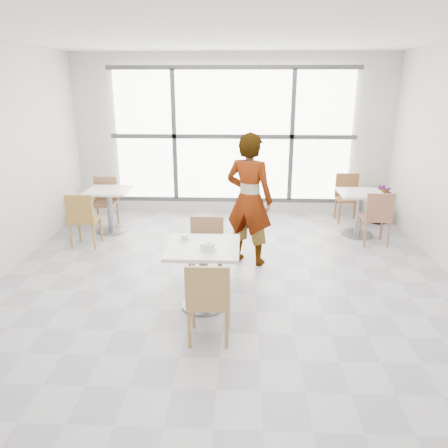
{
  "coord_description": "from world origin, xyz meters",
  "views": [
    {
      "loc": [
        0.2,
        -4.77,
        2.48
      ],
      "look_at": [
        0.0,
        -0.3,
        1.0
      ],
      "focal_mm": 34.66,
      "sensor_mm": 36.0,
      "label": 1
    }
  ],
  "objects_px": {
    "chair_far": "(206,247)",
    "bg_table_right": "(360,207)",
    "bg_table_left": "(109,204)",
    "bg_chair_left_near": "(83,217)",
    "bg_chair_right_near": "(377,215)",
    "bg_chair_right_far": "(347,194)",
    "plant_left": "(85,205)",
    "main_table": "(204,265)",
    "plant_right": "(380,205)",
    "chair_near": "(208,297)",
    "person": "(249,200)",
    "coffee_cup": "(184,237)",
    "oatmeal_bowl": "(208,246)",
    "bg_chair_left_far": "(105,198)"
  },
  "relations": [
    {
      "from": "oatmeal_bowl",
      "to": "bg_chair_right_far",
      "type": "xyz_separation_m",
      "value": [
        2.31,
        3.5,
        -0.29
      ]
    },
    {
      "from": "bg_table_left",
      "to": "bg_chair_left_far",
      "type": "bearing_deg",
      "value": 118.5
    },
    {
      "from": "bg_table_left",
      "to": "bg_table_right",
      "type": "relative_size",
      "value": 1.0
    },
    {
      "from": "coffee_cup",
      "to": "bg_chair_left_far",
      "type": "height_order",
      "value": "bg_chair_left_far"
    },
    {
      "from": "main_table",
      "to": "bg_table_left",
      "type": "xyz_separation_m",
      "value": [
        -1.84,
        2.56,
        -0.04
      ]
    },
    {
      "from": "main_table",
      "to": "bg_chair_left_far",
      "type": "relative_size",
      "value": 0.92
    },
    {
      "from": "chair_far",
      "to": "bg_table_left",
      "type": "xyz_separation_m",
      "value": [
        -1.82,
        1.95,
        -0.01
      ]
    },
    {
      "from": "bg_chair_left_near",
      "to": "bg_chair_right_far",
      "type": "xyz_separation_m",
      "value": [
        4.39,
        1.59,
        0.0
      ]
    },
    {
      "from": "oatmeal_bowl",
      "to": "plant_right",
      "type": "xyz_separation_m",
      "value": [
        2.87,
        3.37,
        -0.45
      ]
    },
    {
      "from": "bg_table_left",
      "to": "bg_chair_right_far",
      "type": "height_order",
      "value": "bg_chair_right_far"
    },
    {
      "from": "bg_table_left",
      "to": "bg_chair_left_far",
      "type": "xyz_separation_m",
      "value": [
        -0.18,
        0.34,
        0.01
      ]
    },
    {
      "from": "chair_near",
      "to": "coffee_cup",
      "type": "height_order",
      "value": "chair_near"
    },
    {
      "from": "bg_chair_right_far",
      "to": "plant_left",
      "type": "distance_m",
      "value": 4.85
    },
    {
      "from": "bg_table_right",
      "to": "bg_chair_right_far",
      "type": "bearing_deg",
      "value": 90.89
    },
    {
      "from": "bg_table_left",
      "to": "plant_right",
      "type": "height_order",
      "value": "bg_table_left"
    },
    {
      "from": "plant_right",
      "to": "chair_far",
      "type": "bearing_deg",
      "value": -138.01
    },
    {
      "from": "bg_table_left",
      "to": "main_table",
      "type": "bearing_deg",
      "value": -54.27
    },
    {
      "from": "bg_chair_left_near",
      "to": "oatmeal_bowl",
      "type": "bearing_deg",
      "value": 137.49
    },
    {
      "from": "bg_chair_left_near",
      "to": "person",
      "type": "bearing_deg",
      "value": 169.56
    },
    {
      "from": "coffee_cup",
      "to": "bg_chair_left_near",
      "type": "height_order",
      "value": "bg_chair_left_near"
    },
    {
      "from": "bg_table_left",
      "to": "bg_chair_left_near",
      "type": "height_order",
      "value": "bg_chair_left_near"
    },
    {
      "from": "bg_chair_left_far",
      "to": "bg_chair_right_near",
      "type": "relative_size",
      "value": 1.0
    },
    {
      "from": "bg_table_left",
      "to": "oatmeal_bowl",
      "type": "bearing_deg",
      "value": -54.6
    },
    {
      "from": "main_table",
      "to": "bg_table_right",
      "type": "bearing_deg",
      "value": 47.03
    },
    {
      "from": "bg_table_right",
      "to": "bg_chair_left_far",
      "type": "bearing_deg",
      "value": 175.51
    },
    {
      "from": "coffee_cup",
      "to": "bg_chair_right_near",
      "type": "bearing_deg",
      "value": 34.74
    },
    {
      "from": "plant_left",
      "to": "bg_chair_left_near",
      "type": "bearing_deg",
      "value": -70.81
    },
    {
      "from": "bg_chair_left_far",
      "to": "plant_left",
      "type": "bearing_deg",
      "value": 158.95
    },
    {
      "from": "bg_chair_right_near",
      "to": "bg_chair_right_far",
      "type": "xyz_separation_m",
      "value": [
        -0.17,
        1.29,
        0.0
      ]
    },
    {
      "from": "coffee_cup",
      "to": "bg_chair_left_near",
      "type": "relative_size",
      "value": 0.18
    },
    {
      "from": "oatmeal_bowl",
      "to": "plant_right",
      "type": "relative_size",
      "value": 0.31
    },
    {
      "from": "coffee_cup",
      "to": "person",
      "type": "relative_size",
      "value": 0.09
    },
    {
      "from": "main_table",
      "to": "plant_right",
      "type": "relative_size",
      "value": 1.16
    },
    {
      "from": "bg_chair_right_far",
      "to": "plant_left",
      "type": "relative_size",
      "value": 1.32
    },
    {
      "from": "chair_far",
      "to": "oatmeal_bowl",
      "type": "xyz_separation_m",
      "value": [
        0.08,
        -0.72,
        0.29
      ]
    },
    {
      "from": "bg_table_left",
      "to": "bg_chair_left_near",
      "type": "relative_size",
      "value": 0.86
    },
    {
      "from": "bg_table_right",
      "to": "bg_chair_right_far",
      "type": "height_order",
      "value": "bg_chair_right_far"
    },
    {
      "from": "bg_chair_right_near",
      "to": "bg_chair_right_far",
      "type": "height_order",
      "value": "same"
    },
    {
      "from": "main_table",
      "to": "plant_left",
      "type": "relative_size",
      "value": 1.21
    },
    {
      "from": "bg_chair_right_far",
      "to": "chair_near",
      "type": "bearing_deg",
      "value": -118.68
    },
    {
      "from": "main_table",
      "to": "bg_chair_left_far",
      "type": "bearing_deg",
      "value": 124.94
    },
    {
      "from": "person",
      "to": "bg_table_left",
      "type": "relative_size",
      "value": 2.47
    },
    {
      "from": "chair_near",
      "to": "person",
      "type": "distance_m",
      "value": 2.14
    },
    {
      "from": "bg_chair_left_far",
      "to": "plant_right",
      "type": "xyz_separation_m",
      "value": [
        4.95,
        0.36,
        -0.16
      ]
    },
    {
      "from": "chair_near",
      "to": "bg_table_right",
      "type": "height_order",
      "value": "chair_near"
    },
    {
      "from": "oatmeal_bowl",
      "to": "person",
      "type": "xyz_separation_m",
      "value": [
        0.46,
        1.44,
        0.13
      ]
    },
    {
      "from": "person",
      "to": "plant_right",
      "type": "xyz_separation_m",
      "value": [
        2.41,
        1.93,
        -0.58
      ]
    },
    {
      "from": "chair_near",
      "to": "bg_table_left",
      "type": "relative_size",
      "value": 1.16
    },
    {
      "from": "chair_far",
      "to": "bg_table_right",
      "type": "xyz_separation_m",
      "value": [
        2.39,
        1.95,
        -0.01
      ]
    },
    {
      "from": "chair_near",
      "to": "chair_far",
      "type": "distance_m",
      "value": 1.34
    }
  ]
}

